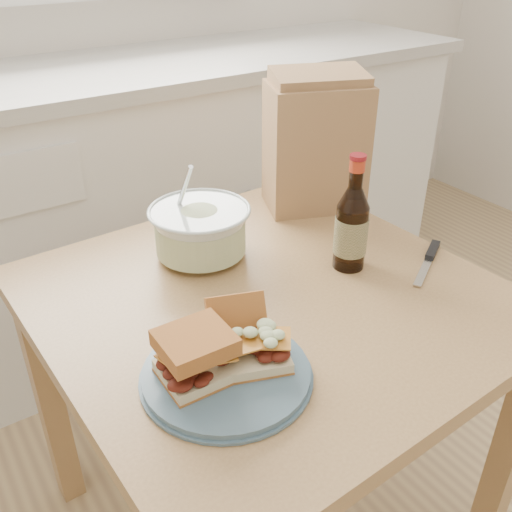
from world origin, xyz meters
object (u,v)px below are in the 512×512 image
dining_table (268,334)px  beer_bottle (351,227)px  coleslaw_bowl (200,233)px  paper_bag (315,147)px  plate (226,374)px

dining_table → beer_bottle: 0.28m
dining_table → coleslaw_bowl: size_ratio=4.03×
paper_bag → beer_bottle: bearing=-92.9°
coleslaw_bowl → plate: bearing=-113.3°
dining_table → plate: size_ratio=3.27×
paper_bag → coleslaw_bowl: bearing=-147.4°
beer_bottle → dining_table: bearing=-173.5°
plate → coleslaw_bowl: (0.15, 0.36, 0.05)m
plate → coleslaw_bowl: size_ratio=1.23×
beer_bottle → paper_bag: size_ratio=0.81×
plate → beer_bottle: (0.39, 0.15, 0.08)m
plate → beer_bottle: 0.43m
coleslaw_bowl → paper_bag: size_ratio=0.71×
beer_bottle → paper_bag: 0.31m
plate → coleslaw_bowl: 0.39m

